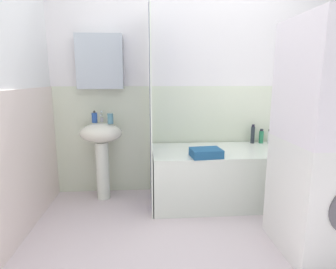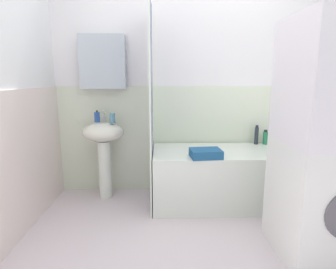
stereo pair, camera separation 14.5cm
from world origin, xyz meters
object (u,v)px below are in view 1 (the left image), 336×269
at_px(soap_dispenser, 94,118).
at_px(shampoo_bottle, 253,134).
at_px(conditioner_bottle, 270,136).
at_px(lotion_bottle, 261,137).
at_px(bathtub, 222,175).
at_px(sink, 101,144).
at_px(towel_folded, 206,153).
at_px(toothbrush_cup, 110,119).
at_px(washer_dryer_stack, 329,141).

xyz_separation_m(soap_dispenser, shampoo_bottle, (1.75, 0.05, -0.22)).
xyz_separation_m(conditioner_bottle, lotion_bottle, (-0.11, -0.01, 0.00)).
bearing_deg(bathtub, sink, 172.55).
relative_size(soap_dispenser, shampoo_bottle, 0.60).
relative_size(conditioner_bottle, towel_folded, 0.55).
relative_size(soap_dispenser, towel_folded, 0.46).
height_order(sink, lotion_bottle, sink).
bearing_deg(lotion_bottle, towel_folded, -145.17).
bearing_deg(toothbrush_cup, washer_dryer_stack, -32.09).
distance_m(conditioner_bottle, washer_dryer_stack, 1.21).
xyz_separation_m(sink, conditioner_bottle, (1.88, 0.12, 0.03)).
bearing_deg(lotion_bottle, sink, -176.65).
bearing_deg(sink, shampoo_bottle, 3.79).
distance_m(soap_dispenser, washer_dryer_stack, 2.16).
xyz_separation_m(conditioner_bottle, washer_dryer_stack, (-0.11, -1.19, 0.21)).
xyz_separation_m(soap_dispenser, lotion_bottle, (1.84, 0.05, -0.24)).
bearing_deg(towel_folded, conditioner_bottle, 32.00).
xyz_separation_m(toothbrush_cup, conditioner_bottle, (1.77, 0.14, -0.25)).
bearing_deg(soap_dispenser, towel_folded, -23.33).
relative_size(bathtub, washer_dryer_stack, 0.85).
relative_size(shampoo_bottle, towel_folded, 0.76).
xyz_separation_m(towel_folded, washer_dryer_stack, (0.75, -0.65, 0.25)).
height_order(toothbrush_cup, bathtub, toothbrush_cup).
bearing_deg(shampoo_bottle, bathtub, -146.72).
bearing_deg(sink, bathtub, -7.45).
relative_size(soap_dispenser, lotion_bottle, 0.79).
distance_m(lotion_bottle, towel_folded, 0.91).
distance_m(soap_dispenser, toothbrush_cup, 0.19).
bearing_deg(toothbrush_cup, conditioner_bottle, 4.51).
bearing_deg(towel_folded, sink, 157.95).
relative_size(sink, washer_dryer_stack, 0.49).
relative_size(towel_folded, washer_dryer_stack, 0.17).
height_order(sink, toothbrush_cup, toothbrush_cup).
bearing_deg(bathtub, towel_folded, -132.33).
xyz_separation_m(toothbrush_cup, lotion_bottle, (1.67, 0.13, -0.24)).
bearing_deg(toothbrush_cup, soap_dispenser, 155.54).
relative_size(sink, shampoo_bottle, 3.86).
bearing_deg(toothbrush_cup, sink, 167.68).
distance_m(conditioner_bottle, lotion_bottle, 0.11).
relative_size(lotion_bottle, towel_folded, 0.58).
distance_m(toothbrush_cup, washer_dryer_stack, 1.97).
bearing_deg(sink, lotion_bottle, 3.35).
xyz_separation_m(shampoo_bottle, towel_folded, (-0.65, -0.53, -0.06)).
distance_m(shampoo_bottle, towel_folded, 0.84).
bearing_deg(soap_dispenser, sink, -39.43).
relative_size(conditioner_bottle, washer_dryer_stack, 0.09).
bearing_deg(toothbrush_cup, bathtub, -6.99).
height_order(sink, towel_folded, sink).
bearing_deg(sink, washer_dryer_stack, -31.07).
relative_size(shampoo_bottle, washer_dryer_stack, 0.13).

